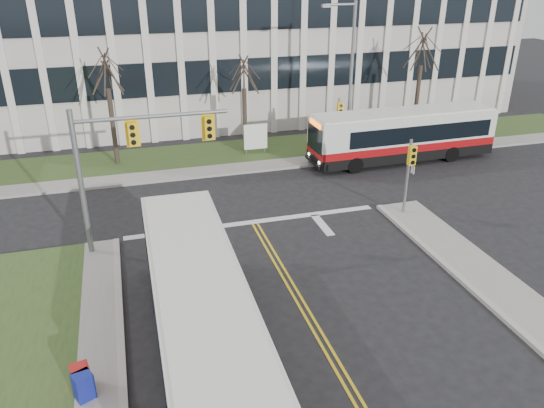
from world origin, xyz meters
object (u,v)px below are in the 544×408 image
Objects in this scene: streetlight at (349,71)px; bus_cross at (402,137)px; bus_main at (200,319)px; newspaper_box_red at (81,380)px; directory_sign at (255,137)px; newspaper_box_blue at (84,388)px.

streetlight is 0.80× the size of bus_cross.
bus_main reaches higher than newspaper_box_red.
directory_sign is at bearing -114.09° from bus_cross.
newspaper_box_blue is (-3.42, -0.75, -1.09)m from bus_main.
newspaper_box_red is at bearing -51.82° from bus_cross.
bus_cross is at bearing 27.64° from newspaper_box_red.
streetlight reaches higher than newspaper_box_blue.
bus_main is 3.69m from newspaper_box_red.
bus_cross reaches higher than directory_sign.
bus_main is 1.03× the size of bus_cross.
bus_main is 12.39× the size of newspaper_box_blue.
streetlight is at bearing -13.23° from directory_sign.
streetlight reaches higher than newspaper_box_red.
streetlight is 23.79m from newspaper_box_blue.
bus_main is at bearing -46.50° from bus_cross.
bus_cross reaches higher than newspaper_box_blue.
newspaper_box_blue is 1.00× the size of newspaper_box_red.
streetlight is at bearing 55.30° from bus_main.
directory_sign is at bearing 50.05° from newspaper_box_red.
streetlight is 4.60× the size of directory_sign.
directory_sign is at bearing 166.77° from streetlight.
bus_cross is 12.06× the size of newspaper_box_red.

